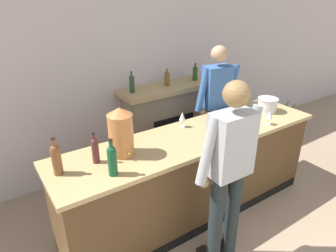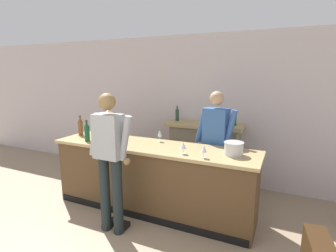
% 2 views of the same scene
% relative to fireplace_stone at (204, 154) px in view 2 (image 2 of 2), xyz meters
% --- Properties ---
extents(wall_back_panel, '(12.00, 0.07, 2.75)m').
position_rel_fireplace_stone_xyz_m(wall_back_panel, '(-0.48, 0.26, 0.78)').
color(wall_back_panel, beige).
rests_on(wall_back_panel, ground_plane).
extents(bar_counter, '(3.08, 0.76, 1.01)m').
position_rel_fireplace_stone_xyz_m(bar_counter, '(-0.43, -1.21, -0.09)').
color(bar_counter, '#503920').
rests_on(bar_counter, ground_plane).
extents(fireplace_stone, '(1.37, 0.52, 1.46)m').
position_rel_fireplace_stone_xyz_m(fireplace_stone, '(0.00, 0.00, 0.00)').
color(fireplace_stone, gray).
rests_on(fireplace_stone, ground_plane).
extents(person_customer, '(0.66, 0.31, 1.82)m').
position_rel_fireplace_stone_xyz_m(person_customer, '(-0.64, -1.93, 0.41)').
color(person_customer, '#1D2627').
rests_on(person_customer, ground_plane).
extents(person_bartender, '(0.65, 0.34, 1.79)m').
position_rel_fireplace_stone_xyz_m(person_bartender, '(0.37, -0.66, 0.40)').
color(person_bartender, '#4B3F2C').
rests_on(person_bartender, ground_plane).
extents(copper_dispenser, '(0.23, 0.27, 0.47)m').
position_rel_fireplace_stone_xyz_m(copper_dispenser, '(-1.24, -1.15, 0.65)').
color(copper_dispenser, '#C47740').
rests_on(copper_dispenser, bar_counter).
extents(ice_bucket_steel, '(0.25, 0.25, 0.17)m').
position_rel_fireplace_stone_xyz_m(ice_bucket_steel, '(0.74, -1.19, 0.50)').
color(ice_bucket_steel, silver).
rests_on(ice_bucket_steel, bar_counter).
extents(wine_bottle_riesling_slim, '(0.08, 0.08, 0.34)m').
position_rel_fireplace_stone_xyz_m(wine_bottle_riesling_slim, '(-1.83, -1.15, 0.57)').
color(wine_bottle_riesling_slim, brown).
rests_on(wine_bottle_riesling_slim, bar_counter).
extents(wine_bottle_port_short, '(0.08, 0.08, 0.33)m').
position_rel_fireplace_stone_xyz_m(wine_bottle_port_short, '(-1.46, -1.42, 0.56)').
color(wine_bottle_port_short, '#124C2B').
rests_on(wine_bottle_port_short, bar_counter).
extents(wine_bottle_burgundy_dark, '(0.07, 0.07, 0.29)m').
position_rel_fireplace_stone_xyz_m(wine_bottle_burgundy_dark, '(-1.50, -1.15, 0.55)').
color(wine_bottle_burgundy_dark, '#512529').
rests_on(wine_bottle_burgundy_dark, bar_counter).
extents(wine_glass_front_left, '(0.07, 0.07, 0.18)m').
position_rel_fireplace_stone_xyz_m(wine_glass_front_left, '(-0.42, -0.98, 0.54)').
color(wine_glass_front_left, silver).
rests_on(wine_glass_front_left, bar_counter).
extents(wine_glass_front_right, '(0.08, 0.08, 0.17)m').
position_rel_fireplace_stone_xyz_m(wine_glass_front_right, '(0.43, -1.47, 0.53)').
color(wine_glass_front_right, silver).
rests_on(wine_glass_front_right, bar_counter).
extents(wine_glass_by_dispenser, '(0.08, 0.08, 0.16)m').
position_rel_fireplace_stone_xyz_m(wine_glass_by_dispenser, '(0.14, -1.42, 0.53)').
color(wine_glass_by_dispenser, silver).
rests_on(wine_glass_by_dispenser, bar_counter).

